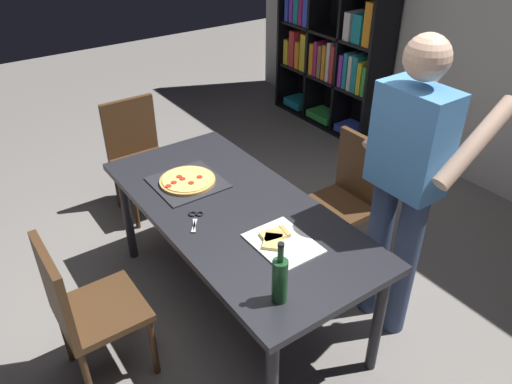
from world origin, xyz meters
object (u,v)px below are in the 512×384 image
at_px(person_serving_pizza, 407,178).
at_px(wine_bottle, 280,279).
at_px(dining_table, 235,218).
at_px(pepperoni_pizza_on_tray, 188,181).
at_px(chair_far_side, 348,193).
at_px(bookshelf, 333,31).
at_px(chair_near_camera, 83,306).
at_px(chair_left_end, 138,150).
at_px(kitchen_scissors, 195,218).

xyz_separation_m(person_serving_pizza, wine_bottle, (0.12, -0.92, -0.13)).
height_order(dining_table, pepperoni_pizza_on_tray, pepperoni_pizza_on_tray).
bearing_deg(chair_far_side, bookshelf, 140.95).
bearing_deg(chair_near_camera, chair_left_end, 146.88).
height_order(chair_left_end, pepperoni_pizza_on_tray, chair_left_end).
bearing_deg(pepperoni_pizza_on_tray, person_serving_pizza, 38.54).
bearing_deg(bookshelf, person_serving_pizza, -35.03).
relative_size(dining_table, bookshelf, 0.94).
xyz_separation_m(dining_table, bookshelf, (-1.80, 2.37, 0.31)).
bearing_deg(bookshelf, chair_near_camera, -61.27).
xyz_separation_m(chair_near_camera, wine_bottle, (0.72, 0.68, 0.36)).
relative_size(chair_far_side, chair_left_end, 1.00).
bearing_deg(dining_table, chair_left_end, 180.00).
bearing_deg(kitchen_scissors, dining_table, 82.39).
height_order(bookshelf, kitchen_scissors, bookshelf).
relative_size(chair_left_end, person_serving_pizza, 0.51).
distance_m(bookshelf, person_serving_pizza, 2.93).
bearing_deg(chair_left_end, dining_table, 0.00).
bearing_deg(bookshelf, chair_far_side, -39.05).
bearing_deg(chair_near_camera, wine_bottle, 43.55).
bearing_deg(dining_table, chair_near_camera, -90.00).
distance_m(bookshelf, pepperoni_pizza_on_tray, 2.85).
relative_size(wine_bottle, kitchen_scissors, 1.67).
height_order(chair_left_end, kitchen_scissors, chair_left_end).
relative_size(chair_near_camera, chair_left_end, 1.00).
bearing_deg(person_serving_pizza, pepperoni_pizza_on_tray, -141.46).
bearing_deg(bookshelf, dining_table, -52.81).
xyz_separation_m(dining_table, chair_left_end, (-1.40, 0.00, -0.17)).
xyz_separation_m(chair_far_side, bookshelf, (-1.80, 1.46, 0.47)).
height_order(chair_left_end, person_serving_pizza, person_serving_pizza).
bearing_deg(chair_far_side, kitchen_scissors, -91.56).
height_order(pepperoni_pizza_on_tray, kitchen_scissors, pepperoni_pizza_on_tray).
xyz_separation_m(chair_near_camera, person_serving_pizza, (0.60, 1.61, 0.49)).
bearing_deg(person_serving_pizza, chair_left_end, -160.87).
xyz_separation_m(bookshelf, person_serving_pizza, (2.40, -1.68, 0.01)).
bearing_deg(dining_table, wine_bottle, -17.73).
bearing_deg(chair_near_camera, person_serving_pizza, 69.60).
height_order(chair_near_camera, wine_bottle, wine_bottle).
bearing_deg(chair_near_camera, pepperoni_pizza_on_tray, 114.98).
xyz_separation_m(wine_bottle, kitchen_scissors, (-0.75, -0.00, -0.11)).
distance_m(dining_table, person_serving_pizza, 0.97).
relative_size(dining_table, chair_near_camera, 2.03).
relative_size(chair_left_end, pepperoni_pizza_on_tray, 2.26).
bearing_deg(chair_far_side, dining_table, -90.00).
xyz_separation_m(chair_far_side, chair_left_end, (-1.40, -0.91, 0.00)).
bearing_deg(pepperoni_pizza_on_tray, kitchen_scissors, -22.25).
height_order(bookshelf, pepperoni_pizza_on_tray, bookshelf).
relative_size(dining_table, person_serving_pizza, 1.04).
height_order(chair_far_side, kitchen_scissors, chair_far_side).
relative_size(dining_table, chair_far_side, 2.03).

